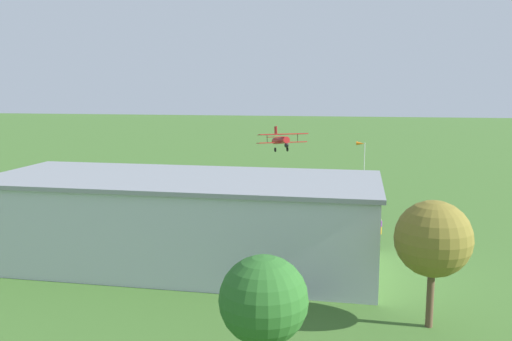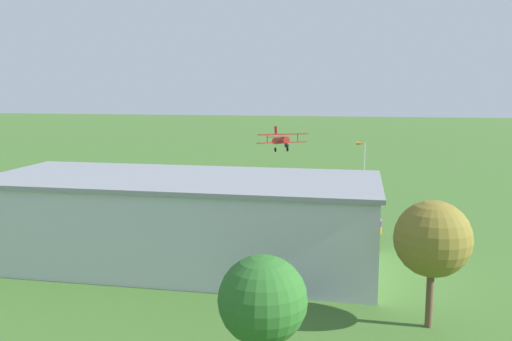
{
  "view_description": "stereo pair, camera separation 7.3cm",
  "coord_description": "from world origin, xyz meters",
  "px_view_note": "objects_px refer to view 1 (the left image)",
  "views": [
    {
      "loc": [
        -13.49,
        84.92,
        15.24
      ],
      "look_at": [
        -1.36,
        17.74,
        4.67
      ],
      "focal_mm": 38.04,
      "sensor_mm": 36.0,
      "label": 1
    },
    {
      "loc": [
        -13.56,
        84.91,
        15.24
      ],
      "look_at": [
        -1.36,
        17.74,
        4.67
      ],
      "focal_mm": 38.04,
      "sensor_mm": 36.0,
      "label": 2
    }
  ],
  "objects_px": {
    "person_near_hangar_door": "(122,209)",
    "tree_behind_hangar_right": "(264,300)",
    "hangar": "(183,220)",
    "biplane": "(281,140)",
    "car_black": "(47,215)",
    "windsock": "(361,146)",
    "person_walking_on_apron": "(140,207)",
    "person_crossing_taxiway": "(380,227)",
    "person_at_fence_line": "(322,221)",
    "tree_near_perimeter_road": "(433,239)"
  },
  "relations": [
    {
      "from": "person_crossing_taxiway",
      "to": "person_at_fence_line",
      "type": "bearing_deg",
      "value": -12.8
    },
    {
      "from": "tree_behind_hangar_right",
      "to": "car_black",
      "type": "bearing_deg",
      "value": -44.95
    },
    {
      "from": "person_walking_on_apron",
      "to": "windsock",
      "type": "xyz_separation_m",
      "value": [
        -26.55,
        -29.62,
        4.76
      ]
    },
    {
      "from": "hangar",
      "to": "tree_behind_hangar_right",
      "type": "relative_size",
      "value": 4.74
    },
    {
      "from": "biplane",
      "to": "windsock",
      "type": "relative_size",
      "value": 1.19
    },
    {
      "from": "person_walking_on_apron",
      "to": "windsock",
      "type": "distance_m",
      "value": 40.06
    },
    {
      "from": "biplane",
      "to": "tree_behind_hangar_right",
      "type": "distance_m",
      "value": 54.66
    },
    {
      "from": "person_crossing_taxiway",
      "to": "tree_behind_hangar_right",
      "type": "distance_m",
      "value": 32.39
    },
    {
      "from": "person_at_fence_line",
      "to": "tree_near_perimeter_road",
      "type": "relative_size",
      "value": 0.2
    },
    {
      "from": "car_black",
      "to": "windsock",
      "type": "height_order",
      "value": "windsock"
    },
    {
      "from": "hangar",
      "to": "person_near_hangar_door",
      "type": "distance_m",
      "value": 20.3
    },
    {
      "from": "hangar",
      "to": "person_walking_on_apron",
      "type": "xyz_separation_m",
      "value": [
        10.93,
        -16.76,
        -3.04
      ]
    },
    {
      "from": "person_walking_on_apron",
      "to": "person_at_fence_line",
      "type": "xyz_separation_m",
      "value": [
        -22.17,
        2.76,
        0.01
      ]
    },
    {
      "from": "hangar",
      "to": "tree_near_perimeter_road",
      "type": "distance_m",
      "value": 21.71
    },
    {
      "from": "windsock",
      "to": "tree_behind_hangar_right",
      "type": "bearing_deg",
      "value": 85.23
    },
    {
      "from": "tree_behind_hangar_right",
      "to": "windsock",
      "type": "height_order",
      "value": "tree_behind_hangar_right"
    },
    {
      "from": "hangar",
      "to": "biplane",
      "type": "height_order",
      "value": "biplane"
    },
    {
      "from": "person_walking_on_apron",
      "to": "tree_near_perimeter_road",
      "type": "bearing_deg",
      "value": 139.14
    },
    {
      "from": "person_near_hangar_door",
      "to": "tree_behind_hangar_right",
      "type": "relative_size",
      "value": 0.22
    },
    {
      "from": "hangar",
      "to": "windsock",
      "type": "relative_size",
      "value": 5.32
    },
    {
      "from": "hangar",
      "to": "person_at_fence_line",
      "type": "height_order",
      "value": "hangar"
    },
    {
      "from": "biplane",
      "to": "tree_behind_hangar_right",
      "type": "height_order",
      "value": "biplane"
    },
    {
      "from": "person_at_fence_line",
      "to": "windsock",
      "type": "relative_size",
      "value": 0.26
    },
    {
      "from": "biplane",
      "to": "person_crossing_taxiway",
      "type": "relative_size",
      "value": 4.66
    },
    {
      "from": "person_walking_on_apron",
      "to": "hangar",
      "type": "bearing_deg",
      "value": 123.11
    },
    {
      "from": "person_at_fence_line",
      "to": "windsock",
      "type": "distance_m",
      "value": 33.02
    },
    {
      "from": "car_black",
      "to": "tree_behind_hangar_right",
      "type": "distance_m",
      "value": 42.71
    },
    {
      "from": "car_black",
      "to": "hangar",
      "type": "bearing_deg",
      "value": 150.38
    },
    {
      "from": "windsock",
      "to": "person_walking_on_apron",
      "type": "bearing_deg",
      "value": 48.13
    },
    {
      "from": "person_near_hangar_door",
      "to": "tree_near_perimeter_road",
      "type": "distance_m",
      "value": 41.01
    },
    {
      "from": "biplane",
      "to": "car_black",
      "type": "bearing_deg",
      "value": 45.55
    },
    {
      "from": "hangar",
      "to": "person_near_hangar_door",
      "type": "bearing_deg",
      "value": -51.05
    },
    {
      "from": "hangar",
      "to": "car_black",
      "type": "distance_m",
      "value": 23.09
    },
    {
      "from": "hangar",
      "to": "tree_near_perimeter_road",
      "type": "xyz_separation_m",
      "value": [
        -19.43,
        9.5,
        1.98
      ]
    },
    {
      "from": "person_walking_on_apron",
      "to": "tree_near_perimeter_road",
      "type": "relative_size",
      "value": 0.19
    },
    {
      "from": "person_walking_on_apron",
      "to": "windsock",
      "type": "bearing_deg",
      "value": -131.87
    },
    {
      "from": "person_walking_on_apron",
      "to": "windsock",
      "type": "relative_size",
      "value": 0.25
    },
    {
      "from": "person_near_hangar_door",
      "to": "tree_behind_hangar_right",
      "type": "xyz_separation_m",
      "value": [
        -22.81,
        34.33,
        4.04
      ]
    },
    {
      "from": "hangar",
      "to": "tree_near_perimeter_road",
      "type": "bearing_deg",
      "value": 153.94
    },
    {
      "from": "person_crossing_taxiway",
      "to": "person_walking_on_apron",
      "type": "height_order",
      "value": "person_crossing_taxiway"
    },
    {
      "from": "hangar",
      "to": "car_black",
      "type": "relative_size",
      "value": 7.06
    },
    {
      "from": "person_crossing_taxiway",
      "to": "person_near_hangar_door",
      "type": "distance_m",
      "value": 30.1
    },
    {
      "from": "car_black",
      "to": "person_crossing_taxiway",
      "type": "height_order",
      "value": "person_crossing_taxiway"
    },
    {
      "from": "car_black",
      "to": "windsock",
      "type": "relative_size",
      "value": 0.75
    },
    {
      "from": "tree_near_perimeter_road",
      "to": "person_crossing_taxiway",
      "type": "bearing_deg",
      "value": -84.61
    },
    {
      "from": "hangar",
      "to": "windsock",
      "type": "xyz_separation_m",
      "value": [
        -15.62,
        -46.38,
        1.73
      ]
    },
    {
      "from": "hangar",
      "to": "biplane",
      "type": "xyz_separation_m",
      "value": [
        -3.82,
        -35.5,
        3.63
      ]
    },
    {
      "from": "windsock",
      "to": "tree_near_perimeter_road",
      "type": "bearing_deg",
      "value": 93.9
    },
    {
      "from": "person_walking_on_apron",
      "to": "tree_near_perimeter_road",
      "type": "height_order",
      "value": "tree_near_perimeter_road"
    },
    {
      "from": "hangar",
      "to": "person_at_fence_line",
      "type": "bearing_deg",
      "value": -128.79
    }
  ]
}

